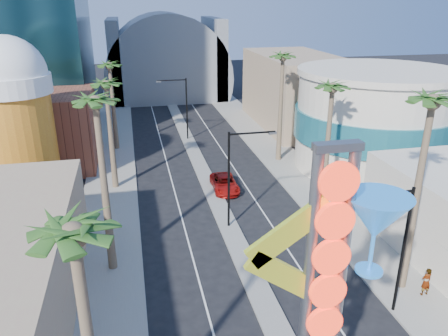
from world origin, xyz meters
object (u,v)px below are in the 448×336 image
Objects in this scene: red_pickup at (225,184)px; pedestrian_a at (426,282)px; pedestrian_b at (438,271)px; neon_sign at (345,268)px.

pedestrian_a is (8.59, -18.34, 0.40)m from red_pickup.
pedestrian_b is (1.56, 0.96, -0.14)m from pedestrian_a.
neon_sign is 25.13m from red_pickup.
pedestrian_a is at bearing 33.13° from neon_sign.
neon_sign is 6.69× the size of pedestrian_a.
pedestrian_a reaches higher than red_pickup.
neon_sign is 2.54× the size of red_pickup.
pedestrian_a is (9.03, 5.89, -6.22)m from neon_sign.
red_pickup is at bearing -33.38° from pedestrian_b.
red_pickup is 20.13m from pedestrian_b.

